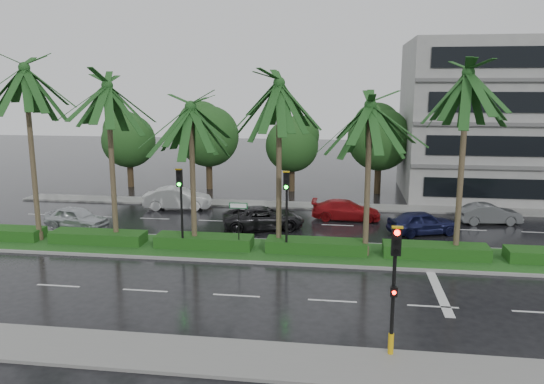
# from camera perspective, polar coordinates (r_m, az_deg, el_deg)

# --- Properties ---
(ground) EXTENTS (120.00, 120.00, 0.00)m
(ground) POSITION_cam_1_polar(r_m,az_deg,el_deg) (27.29, -1.70, -7.08)
(ground) COLOR black
(ground) RESTS_ON ground
(near_sidewalk) EXTENTS (40.00, 2.40, 0.12)m
(near_sidewalk) POSITION_cam_1_polar(r_m,az_deg,el_deg) (18.11, -7.36, -17.10)
(near_sidewalk) COLOR slate
(near_sidewalk) RESTS_ON ground
(far_sidewalk) EXTENTS (40.00, 2.00, 0.12)m
(far_sidewalk) POSITION_cam_1_polar(r_m,az_deg,el_deg) (38.73, 1.28, -1.38)
(far_sidewalk) COLOR slate
(far_sidewalk) RESTS_ON ground
(median) EXTENTS (36.00, 4.00, 0.15)m
(median) POSITION_cam_1_polar(r_m,az_deg,el_deg) (28.21, -1.35, -6.29)
(median) COLOR gray
(median) RESTS_ON ground
(hedge) EXTENTS (35.20, 1.40, 0.60)m
(hedge) POSITION_cam_1_polar(r_m,az_deg,el_deg) (28.09, -1.36, -5.57)
(hedge) COLOR #1A4213
(hedge) RESTS_ON median
(lane_markings) EXTENTS (34.00, 13.06, 0.01)m
(lane_markings) POSITION_cam_1_polar(r_m,az_deg,el_deg) (26.57, 4.67, -7.63)
(lane_markings) COLOR silver
(lane_markings) RESTS_ON ground
(palm_row) EXTENTS (26.30, 4.20, 10.21)m
(palm_row) POSITION_cam_1_polar(r_m,az_deg,el_deg) (27.12, -4.08, 9.84)
(palm_row) COLOR #463928
(palm_row) RESTS_ON median
(signal_near) EXTENTS (0.34, 0.45, 4.36)m
(signal_near) POSITION_cam_1_polar(r_m,az_deg,el_deg) (17.33, 12.98, -9.75)
(signal_near) COLOR black
(signal_near) RESTS_ON near_sidewalk
(signal_median_left) EXTENTS (0.34, 0.42, 4.36)m
(signal_median_left) POSITION_cam_1_polar(r_m,az_deg,el_deg) (27.71, -9.81, -0.53)
(signal_median_left) COLOR black
(signal_median_left) RESTS_ON median
(signal_median_right) EXTENTS (0.34, 0.42, 4.36)m
(signal_median_right) POSITION_cam_1_polar(r_m,az_deg,el_deg) (26.57, 1.56, -0.89)
(signal_median_right) COLOR black
(signal_median_right) RESTS_ON median
(street_sign) EXTENTS (0.95, 0.09, 2.60)m
(street_sign) POSITION_cam_1_polar(r_m,az_deg,el_deg) (27.33, -3.62, -2.44)
(street_sign) COLOR black
(street_sign) RESTS_ON median
(bg_trees) EXTENTS (32.81, 5.09, 7.36)m
(bg_trees) POSITION_cam_1_polar(r_m,az_deg,el_deg) (43.42, 3.35, 5.99)
(bg_trees) COLOR #362618
(bg_trees) RESTS_ON ground
(building) EXTENTS (16.00, 10.00, 12.00)m
(building) POSITION_cam_1_polar(r_m,az_deg,el_deg) (45.37, 24.31, 7.09)
(building) COLOR gray
(building) RESTS_ON ground
(car_silver) EXTENTS (2.33, 4.22, 1.36)m
(car_silver) POSITION_cam_1_polar(r_m,az_deg,el_deg) (34.61, -20.27, -2.62)
(car_silver) COLOR #B9BEC2
(car_silver) RESTS_ON ground
(car_white) EXTENTS (2.17, 4.84, 1.54)m
(car_white) POSITION_cam_1_polar(r_m,az_deg,el_deg) (38.13, -10.12, -0.67)
(car_white) COLOR silver
(car_white) RESTS_ON ground
(car_darkgrey) EXTENTS (3.63, 5.43, 1.38)m
(car_darkgrey) POSITION_cam_1_polar(r_m,az_deg,el_deg) (32.41, -0.94, -2.79)
(car_darkgrey) COLOR black
(car_darkgrey) RESTS_ON ground
(car_red) EXTENTS (1.83, 4.47, 1.30)m
(car_red) POSITION_cam_1_polar(r_m,az_deg,el_deg) (34.96, 7.96, -1.92)
(car_red) COLOR #A21116
(car_red) RESTS_ON ground
(car_blue) EXTENTS (2.94, 4.46, 1.41)m
(car_blue) POSITION_cam_1_polar(r_m,az_deg,el_deg) (32.51, 15.91, -3.18)
(car_blue) COLOR #151941
(car_blue) RESTS_ON ground
(car_grey) EXTENTS (1.94, 4.06, 1.29)m
(car_grey) POSITION_cam_1_polar(r_m,az_deg,el_deg) (36.32, 22.31, -2.18)
(car_grey) COLOR #505255
(car_grey) RESTS_ON ground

